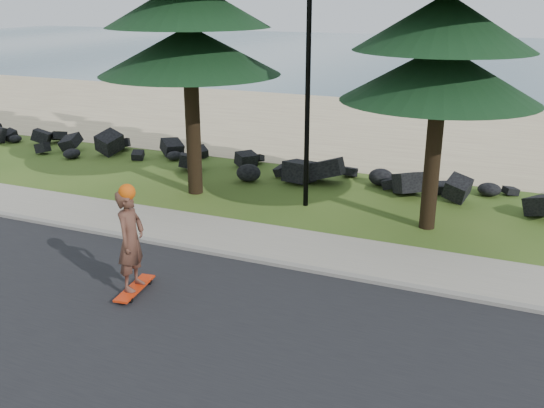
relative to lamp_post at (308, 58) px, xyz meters
The scene contains 9 objects.
ground 5.23m from the lamp_post, 90.00° to the right, with size 160.00×160.00×0.00m, color #35531A.
road 8.74m from the lamp_post, 90.00° to the right, with size 160.00×7.00×0.02m, color black.
kerb 5.79m from the lamp_post, 90.00° to the right, with size 160.00×0.20×0.10m, color gray.
sidewalk 5.08m from the lamp_post, 90.00° to the right, with size 160.00×2.00×0.08m, color gray.
beach_sand 12.03m from the lamp_post, 90.00° to the left, with size 160.00×15.00×0.01m, color tan.
ocean 47.98m from the lamp_post, 90.00° to the left, with size 160.00×58.00×0.01m, color #395D6D.
seawall_boulders 4.78m from the lamp_post, 90.00° to the left, with size 60.00×2.40×1.10m, color black, non-canonical shape.
lamp_post is the anchor object (origin of this frame).
skateboarder 7.22m from the lamp_post, 101.80° to the right, with size 0.59×1.27×2.31m.
Camera 1 is at (5.52, -12.31, 5.77)m, focal length 40.00 mm.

